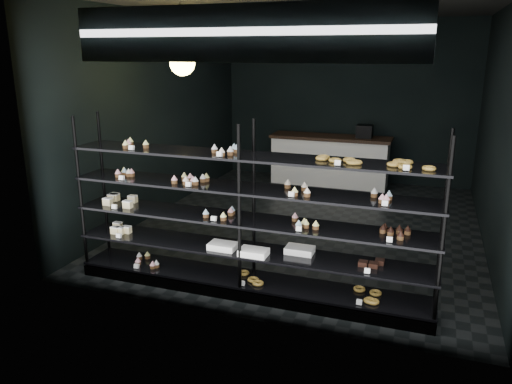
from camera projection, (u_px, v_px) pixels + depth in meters
room at (312, 121)px, 7.34m from camera, size 5.01×6.01×3.20m
display_shelf at (245, 239)px, 5.42m from camera, size 4.00×0.50×1.91m
signage at (237, 33)px, 4.37m from camera, size 3.30×0.05×0.50m
pendant_lamp at (182, 63)px, 6.39m from camera, size 0.33×0.33×0.89m
service_counter at (330, 160)px, 9.96m from camera, size 2.36×0.65×1.23m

